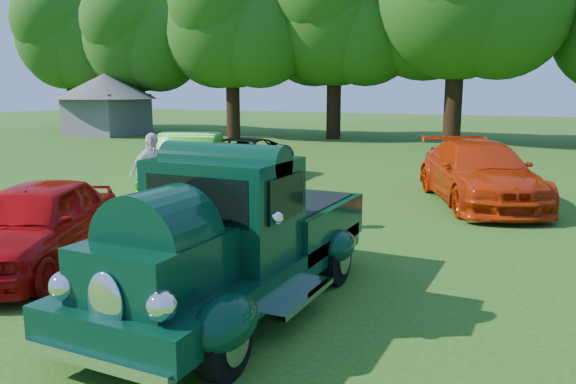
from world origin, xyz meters
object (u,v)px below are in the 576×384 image
at_px(back_car_orange, 480,173).
at_px(spectator_white, 152,174).
at_px(back_car_lime, 187,161).
at_px(spectator_grey, 280,188).
at_px(red_convertible, 34,224).
at_px(gazebo, 106,97).
at_px(spectator_pink, 234,183).
at_px(hero_pickup, 235,243).
at_px(back_car_black, 238,160).

height_order(back_car_orange, spectator_white, spectator_white).
xyz_separation_m(back_car_lime, spectator_grey, (4.65, -3.22, 0.08)).
bearing_deg(red_convertible, back_car_orange, 31.74).
bearing_deg(red_convertible, gazebo, 106.95).
height_order(back_car_lime, spectator_grey, spectator_grey).
height_order(back_car_orange, spectator_grey, spectator_grey).
distance_m(back_car_orange, spectator_grey, 5.77).
distance_m(back_car_lime, spectator_grey, 5.65).
relative_size(spectator_grey, spectator_white, 0.93).
relative_size(spectator_pink, gazebo, 0.24).
xyz_separation_m(hero_pickup, back_car_lime, (-6.00, 7.28, -0.08)).
bearing_deg(gazebo, back_car_black, -35.93).
height_order(back_car_black, spectator_white, spectator_white).
relative_size(red_convertible, gazebo, 0.66).
bearing_deg(gazebo, back_car_orange, -27.48).
bearing_deg(spectator_white, gazebo, 65.11).
relative_size(red_convertible, spectator_white, 2.20).
distance_m(red_convertible, gazebo, 28.28).
distance_m(back_car_lime, spectator_white, 3.49).
bearing_deg(back_car_lime, spectator_pink, -62.86).
bearing_deg(hero_pickup, spectator_pink, 121.10).
bearing_deg(spectator_grey, gazebo, 159.91).
bearing_deg(back_car_black, red_convertible, -86.38).
relative_size(red_convertible, back_car_lime, 0.86).
bearing_deg(back_car_lime, hero_pickup, -75.09).
bearing_deg(back_car_orange, red_convertible, -148.83).
relative_size(back_car_black, spectator_white, 2.56).
relative_size(back_car_black, spectator_grey, 2.77).
relative_size(back_car_lime, spectator_grey, 2.77).
relative_size(back_car_lime, spectator_white, 2.57).
xyz_separation_m(back_car_black, spectator_pink, (2.38, -4.20, 0.07)).
distance_m(red_convertible, back_car_black, 9.14).
bearing_deg(back_car_lime, back_car_orange, -14.53).
bearing_deg(spectator_pink, back_car_black, 115.02).
height_order(back_car_black, gazebo, gazebo).
distance_m(hero_pickup, red_convertible, 3.87).
height_order(hero_pickup, back_car_lime, hero_pickup).
xyz_separation_m(hero_pickup, spectator_white, (-4.67, 4.05, 0.07)).
bearing_deg(spectator_white, back_car_orange, -35.74).
distance_m(back_car_black, back_car_orange, 7.39).
relative_size(back_car_orange, gazebo, 0.85).
height_order(red_convertible, spectator_pink, spectator_pink).
bearing_deg(back_car_orange, spectator_pink, -166.89).
relative_size(red_convertible, back_car_orange, 0.78).
xyz_separation_m(back_car_lime, back_car_orange, (8.06, 1.43, -0.02)).
relative_size(red_convertible, spectator_grey, 2.38).
relative_size(back_car_lime, back_car_black, 1.00).
distance_m(red_convertible, back_car_orange, 10.50).
distance_m(back_car_lime, back_car_black, 1.92).
bearing_deg(spectator_grey, back_car_orange, 73.20).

